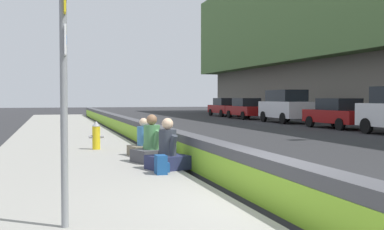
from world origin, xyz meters
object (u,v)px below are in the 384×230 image
fire_hydrant (96,135)px  parked_car_farther (225,107)px  parked_car_midline (285,106)px  route_sign_post (64,58)px  parked_car_fourth (338,113)px  backpack (161,165)px  parked_car_far (246,108)px  seated_person_foreground (168,153)px  seated_person_middle (152,147)px  seated_person_rear (144,144)px

fire_hydrant → parked_car_farther: parked_car_farther is taller
fire_hydrant → parked_car_midline: (14.67, -14.22, 0.60)m
route_sign_post → fire_hydrant: size_ratio=4.09×
parked_car_fourth → parked_car_farther: same height
parked_car_midline → parked_car_farther: (12.07, -0.03, -0.32)m
backpack → parked_car_far: (26.28, -13.10, 0.53)m
seated_person_foreground → parked_car_fourth: parked_car_fourth is taller
seated_person_middle → backpack: bearing=174.3°
seated_person_foreground → parked_car_far: bearing=-26.5°
backpack → parked_car_fourth: parked_car_fourth is taller
parked_car_fourth → parked_car_farther: (18.37, -0.06, 0.00)m
fire_hydrant → parked_car_farther: bearing=-28.1°
route_sign_post → parked_car_farther: bearing=-23.4°
seated_person_rear → parked_car_fourth: size_ratio=0.23×
seated_person_foreground → backpack: (-0.63, 0.29, -0.17)m
route_sign_post → parked_car_far: route_sign_post is taller
seated_person_foreground → parked_car_midline: 23.27m
seated_person_middle → backpack: (-1.90, 0.19, -0.18)m
seated_person_foreground → parked_car_fourth: size_ratio=0.25×
route_sign_post → parked_car_fourth: (17.22, -15.36, -1.37)m
seated_person_foreground → parked_car_midline: parked_car_midline is taller
seated_person_foreground → parked_car_farther: bearing=-22.7°
seated_person_middle → parked_car_far: parked_car_far is taller
backpack → seated_person_rear: bearing=-4.1°
backpack → parked_car_farther: (31.95, -13.37, 0.53)m
fire_hydrant → seated_person_foreground: (-4.59, -1.17, -0.09)m
seated_person_middle → seated_person_rear: size_ratio=1.14×
route_sign_post → seated_person_middle: (5.54, -2.23, -1.72)m
route_sign_post → seated_person_middle: size_ratio=3.02×
parked_car_far → parked_car_midline: bearing=-177.8°
parked_car_midline → seated_person_rear: bearing=141.7°
route_sign_post → seated_person_foreground: size_ratio=3.12×
seated_person_foreground → seated_person_rear: size_ratio=1.10×
seated_person_rear → backpack: size_ratio=2.61×
seated_person_foreground → seated_person_middle: size_ratio=0.97×
seated_person_rear → parked_car_fourth: parked_car_fourth is taller
parked_car_fourth → backpack: bearing=135.6°
parked_car_fourth → parked_car_far: same height
backpack → fire_hydrant: bearing=9.6°
seated_person_foreground → parked_car_midline: size_ratio=0.24×
parked_car_fourth → parked_car_midline: size_ratio=0.95×
route_sign_post → parked_car_farther: size_ratio=0.79×
route_sign_post → seated_person_rear: (6.90, -2.28, -1.77)m
seated_person_foreground → seated_person_middle: bearing=4.4°
seated_person_middle → parked_car_fourth: size_ratio=0.26×
parked_car_fourth → parked_car_far: 12.69m
route_sign_post → seated_person_foreground: bearing=-28.7°
route_sign_post → seated_person_rear: route_sign_post is taller
seated_person_foreground → parked_car_fourth: (12.96, -13.02, 0.36)m
route_sign_post → parked_car_farther: route_sign_post is taller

